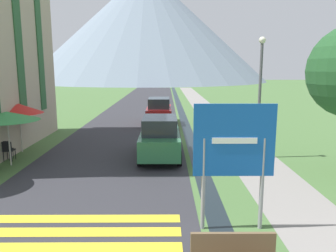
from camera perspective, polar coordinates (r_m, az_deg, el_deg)
name	(u,v)px	position (r m, az deg, el deg)	size (l,w,h in m)	color
ground_plane	(168,121)	(23.87, -0.01, 0.82)	(160.00, 160.00, 0.00)	#476B38
road	(143,106)	(33.86, -4.35, 3.58)	(6.40, 60.00, 0.01)	#2D2D33
footpath	(202,105)	(33.98, 5.98, 3.58)	(2.20, 60.00, 0.01)	gray
drainage_channel	(179,106)	(33.80, 1.93, 3.59)	(0.60, 60.00, 0.00)	black
crosswalk_marking	(63,240)	(8.28, -17.82, -18.32)	(5.44, 2.54, 0.01)	yellow
mountain_distant	(146,26)	(98.18, -3.78, 16.96)	(67.94, 67.94, 30.95)	slate
road_sign	(234,150)	(7.84, 11.42, -4.11)	(1.92, 0.11, 3.07)	gray
parked_car_near	(160,138)	(14.10, -1.41, -2.02)	(1.76, 3.93, 1.82)	#28663D
parked_car_far	(159,111)	(22.68, -1.57, 2.63)	(1.77, 3.81, 1.82)	#A31919
cafe_chair_far_left	(8,149)	(15.27, -26.09, -3.64)	(0.40, 0.40, 0.85)	black
cafe_chair_far_right	(6,148)	(15.45, -26.42, -3.52)	(0.40, 0.40, 0.85)	black
cafe_umbrella_middle_green	(7,116)	(14.31, -26.25, 1.56)	(2.49, 2.49, 2.18)	#B7B2A8
cafe_umbrella_rear_red	(19,109)	(16.40, -24.54, 2.79)	(2.15, 2.15, 2.26)	#B7B2A8
streetlamp	(260,88)	(14.38, 15.73, 6.43)	(0.28, 0.28, 5.13)	#515156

